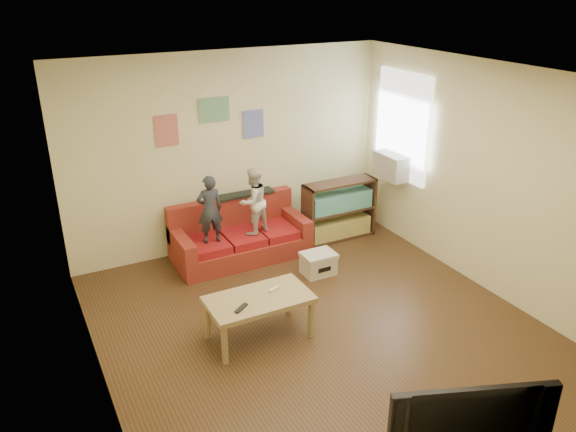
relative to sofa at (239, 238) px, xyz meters
name	(u,v)px	position (x,y,z in m)	size (l,w,h in m)	color
room_shell	(325,216)	(0.09, -2.06, 1.08)	(4.52, 5.02, 2.72)	#4E351D
sofa	(239,238)	(0.00, 0.00, 0.00)	(1.80, 0.83, 0.79)	maroon
child_a	(210,209)	(-0.45, -0.16, 0.56)	(0.33, 0.22, 0.90)	#2A3038
child_b	(253,201)	(0.15, -0.16, 0.56)	(0.44, 0.34, 0.90)	silver
coffee_table	(259,303)	(-0.56, -1.85, 0.15)	(1.08, 0.60, 0.49)	tan
remote	(241,308)	(-0.81, -1.97, 0.23)	(0.19, 0.05, 0.02)	black
game_controller	(274,289)	(-0.36, -1.80, 0.23)	(0.13, 0.04, 0.03)	silver
bookshelf	(339,213)	(1.51, -0.13, 0.12)	(1.08, 0.33, 0.87)	#422B1C
window	(402,126)	(2.31, -0.41, 1.37)	(0.04, 1.08, 1.48)	white
ac_unit	(392,166)	(2.19, -0.41, 0.81)	(0.28, 0.55, 0.35)	#B7B2A3
artwork_left	(167,131)	(-0.76, 0.42, 1.48)	(0.30, 0.01, 0.40)	#D87266
artwork_center	(214,110)	(-0.11, 0.42, 1.68)	(0.42, 0.01, 0.32)	#72B27F
artwork_right	(253,124)	(0.44, 0.42, 1.43)	(0.30, 0.01, 0.38)	#727FCC
file_box	(318,263)	(0.70, -0.95, -0.12)	(0.42, 0.32, 0.29)	beige
television	(464,416)	(-0.13, -4.31, 0.48)	(1.15, 0.15, 0.66)	black
tissue	(310,270)	(0.61, -0.88, -0.22)	(0.09, 0.09, 0.09)	silver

